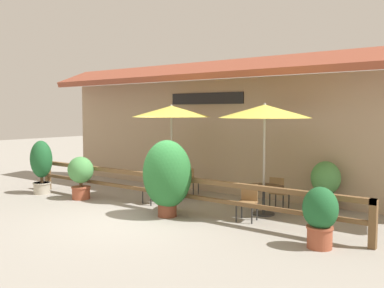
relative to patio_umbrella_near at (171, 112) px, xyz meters
The scene contains 16 objects.
ground_plane 3.57m from the patio_umbrella_near, 70.00° to the right, with size 60.00×60.00×0.00m, color gray.
building_facade 2.02m from the patio_umbrella_near, 64.72° to the left, with size 14.28×1.49×4.23m.
patio_railing 2.42m from the patio_umbrella_near, 56.37° to the right, with size 10.40×0.14×0.95m.
patio_umbrella_near is the anchor object (origin of this frame).
dining_table_near 2.01m from the patio_umbrella_near, 90.00° to the right, with size 1.01×1.01×0.72m.
chair_near_streetside 2.24m from the patio_umbrella_near, 90.24° to the right, with size 0.49×0.49×0.86m.
chair_near_wallside 2.24m from the patio_umbrella_near, 84.71° to the left, with size 0.50×0.50×0.86m.
patio_umbrella_middle 3.06m from the patio_umbrella_near, ahead, with size 2.31×2.31×2.79m.
dining_table_middle 3.66m from the patio_umbrella_near, ahead, with size 1.01×1.01×0.72m.
chair_middle_streetside 3.80m from the patio_umbrella_near, 15.56° to the right, with size 0.49×0.49×0.86m.
chair_middle_wallside 3.81m from the patio_umbrella_near, 12.71° to the left, with size 0.43×0.43×0.86m.
potted_plant_broad_leaf 2.63m from the patio_umbrella_near, 53.11° to the right, with size 1.25×1.12×1.89m.
potted_plant_entrance_palm 4.52m from the patio_umbrella_near, 154.20° to the right, with size 0.72×0.65×1.67m.
potted_plant_tall_tropical 3.26m from the patio_umbrella_near, 142.68° to the right, with size 0.79×0.72×1.26m.
potted_plant_small_flowering 5.82m from the patio_umbrella_near, 19.53° to the right, with size 0.67×0.60×1.17m.
potted_plant_corner_fern 4.73m from the patio_umbrella_near, 16.46° to the left, with size 0.77×0.69×1.30m.
Camera 1 is at (7.17, -7.28, 2.57)m, focal length 40.00 mm.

